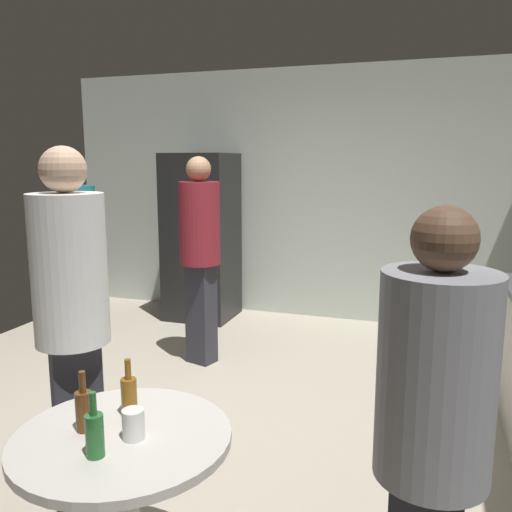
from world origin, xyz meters
name	(u,v)px	position (x,y,z in m)	size (l,w,h in m)	color
ground_plane	(195,423)	(0.00, 0.00, -0.05)	(5.20, 5.20, 0.10)	#B2A893
wall_back	(294,195)	(0.00, 2.63, 1.35)	(5.32, 0.06, 2.70)	beige
refrigerator	(202,237)	(-0.92, 2.20, 0.90)	(0.70, 0.68, 1.80)	black
foreground_table	(123,460)	(0.44, -1.52, 0.63)	(0.80, 0.80, 0.73)	beige
beer_bottle_amber	(129,395)	(0.38, -1.39, 0.82)	(0.06, 0.06, 0.23)	#8C5919
beer_bottle_brown	(84,409)	(0.29, -1.54, 0.82)	(0.06, 0.06, 0.23)	#593314
beer_bottle_green	(95,433)	(0.43, -1.68, 0.82)	(0.06, 0.06, 0.23)	#26662D
plastic_cup_white	(133,424)	(0.50, -1.54, 0.79)	(0.08, 0.08, 0.11)	white
person_in_teal_shirt	(78,241)	(-1.62, 1.01, 1.00)	(0.47, 0.47, 1.70)	#2D2D38
person_in_white_shirt	(72,307)	(-0.10, -1.08, 1.05)	(0.48, 0.48, 1.79)	#2D2D38
person_in_maroon_shirt	(200,244)	(-0.37, 0.94, 1.03)	(0.42, 0.42, 1.76)	#2D2D38
person_in_gray_shirt	(433,430)	(1.50, -1.52, 0.93)	(0.42, 0.42, 1.60)	#2D2D38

